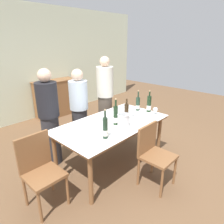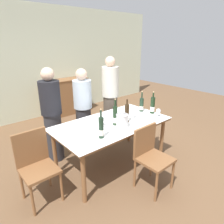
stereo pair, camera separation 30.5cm
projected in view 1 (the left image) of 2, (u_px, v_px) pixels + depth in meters
ground_plane at (112, 164)px, 3.38m from camera, size 12.00×12.00×0.00m
back_wall at (21, 65)px, 4.81m from camera, size 8.00×0.10×2.80m
sideboard_cabinet at (57, 98)px, 5.42m from camera, size 1.16×0.46×0.97m
dining_table at (112, 127)px, 3.14m from camera, size 1.81×0.98×0.76m
ice_bucket at (123, 120)px, 2.94m from camera, size 0.18×0.18×0.20m
wine_bottle_0 at (138, 104)px, 3.63m from camera, size 0.07×0.07×0.37m
wine_bottle_1 at (116, 116)px, 3.01m from camera, size 0.07×0.07×0.41m
wine_bottle_2 at (126, 113)px, 3.13m from camera, size 0.07×0.07×0.37m
wine_bottle_3 at (149, 104)px, 3.55m from camera, size 0.08×0.08×0.39m
wine_bottle_4 at (105, 129)px, 2.59m from camera, size 0.07×0.07×0.40m
wine_glass_0 at (132, 111)px, 3.30m from camera, size 0.08×0.08×0.15m
wine_glass_1 at (103, 120)px, 2.96m from camera, size 0.07×0.07×0.15m
wine_glass_2 at (155, 110)px, 3.43m from camera, size 0.08×0.08×0.14m
chair_left_end at (40, 167)px, 2.43m from camera, size 0.42×0.42×0.92m
chair_near_front at (153, 151)px, 2.79m from camera, size 0.42×0.42×0.89m
person_host at (49, 119)px, 3.18m from camera, size 0.33×0.33×1.59m
person_guest_left at (79, 111)px, 3.64m from camera, size 0.33×0.33×1.51m
person_guest_right at (105, 100)px, 4.00m from camera, size 0.33×0.33×1.69m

